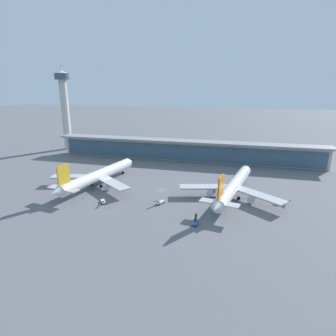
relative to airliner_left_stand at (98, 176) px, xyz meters
name	(u,v)px	position (x,y,z in m)	size (l,w,h in m)	color
ground_plane	(162,190)	(35.94, 2.20, -5.68)	(1200.00, 1200.00, 0.00)	slate
airliner_left_stand	(98,176)	(0.00, 0.00, 0.00)	(51.20, 67.42, 18.05)	white
airliner_centre_stand	(233,186)	(73.06, 1.32, 0.00)	(51.12, 67.36, 18.05)	white
service_truck_near_nose_white	(281,203)	(94.98, -2.87, -4.88)	(6.85, 2.11, 2.70)	silver
service_truck_under_wing_white	(160,202)	(40.28, -15.78, -4.88)	(4.09, 6.74, 2.70)	silver
service_truck_mid_apron_blue	(195,222)	(59.51, -31.72, -4.88)	(2.29, 6.89, 2.70)	#234C9E
service_truck_by_tail_white	(103,201)	(13.89, -21.50, -4.88)	(4.95, 6.38, 2.70)	silver
terminal_building	(185,150)	(35.94, 67.36, 2.18)	(197.96, 12.80, 15.20)	beige
control_tower	(64,104)	(-71.60, 81.25, 32.93)	(12.00, 12.00, 70.77)	beige
safety_cone_alpha	(110,207)	(19.37, -26.06, -5.37)	(0.62, 0.62, 0.70)	orange
safety_cone_bravo	(83,198)	(1.88, -19.31, -5.37)	(0.62, 0.62, 0.70)	orange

